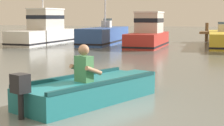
{
  "coord_description": "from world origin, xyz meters",
  "views": [
    {
      "loc": [
        3.02,
        -5.58,
        1.73
      ],
      "look_at": [
        0.17,
        3.03,
        0.55
      ],
      "focal_mm": 56.96,
      "sensor_mm": 36.0,
      "label": 1
    }
  ],
  "objects_px": {
    "moored_boat_white": "(44,31)",
    "moored_boat_yellow": "(222,39)",
    "moored_boat_blue": "(104,36)",
    "moored_boat_red": "(148,34)",
    "rowboat_with_person": "(92,89)"
  },
  "relations": [
    {
      "from": "moored_boat_blue",
      "to": "moored_boat_white",
      "type": "bearing_deg",
      "value": -164.48
    },
    {
      "from": "moored_boat_yellow",
      "to": "rowboat_with_person",
      "type": "bearing_deg",
      "value": -98.4
    },
    {
      "from": "moored_boat_blue",
      "to": "moored_boat_yellow",
      "type": "relative_size",
      "value": 0.95
    },
    {
      "from": "moored_boat_white",
      "to": "rowboat_with_person",
      "type": "bearing_deg",
      "value": -57.55
    },
    {
      "from": "moored_boat_white",
      "to": "moored_boat_red",
      "type": "distance_m",
      "value": 7.02
    },
    {
      "from": "rowboat_with_person",
      "to": "moored_boat_red",
      "type": "distance_m",
      "value": 13.7
    },
    {
      "from": "moored_boat_red",
      "to": "moored_boat_yellow",
      "type": "bearing_deg",
      "value": 23.39
    },
    {
      "from": "moored_boat_red",
      "to": "moored_boat_blue",
      "type": "bearing_deg",
      "value": 156.14
    },
    {
      "from": "moored_boat_blue",
      "to": "moored_boat_red",
      "type": "xyz_separation_m",
      "value": [
        3.18,
        -1.41,
        0.24
      ]
    },
    {
      "from": "moored_boat_blue",
      "to": "moored_boat_yellow",
      "type": "bearing_deg",
      "value": 2.86
    },
    {
      "from": "moored_boat_white",
      "to": "moored_boat_red",
      "type": "xyz_separation_m",
      "value": [
        7.02,
        -0.35,
        -0.09
      ]
    },
    {
      "from": "moored_boat_white",
      "to": "moored_boat_yellow",
      "type": "height_order",
      "value": "moored_boat_white"
    },
    {
      "from": "moored_boat_yellow",
      "to": "moored_boat_blue",
      "type": "bearing_deg",
      "value": -177.14
    },
    {
      "from": "moored_boat_blue",
      "to": "moored_boat_yellow",
      "type": "height_order",
      "value": "moored_boat_blue"
    },
    {
      "from": "moored_boat_blue",
      "to": "rowboat_with_person",
      "type": "bearing_deg",
      "value": -71.48
    }
  ]
}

